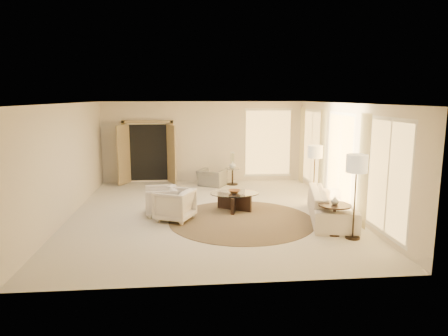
{
  "coord_description": "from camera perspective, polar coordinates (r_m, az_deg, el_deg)",
  "views": [
    {
      "loc": [
        -0.55,
        -9.93,
        2.95
      ],
      "look_at": [
        0.4,
        0.4,
        1.1
      ],
      "focal_mm": 32.0,
      "sensor_mm": 36.0,
      "label": 1
    }
  ],
  "objects": [
    {
      "name": "window_back_corner",
      "position": [
        14.26,
        6.32,
        3.61
      ],
      "size": [
        1.7,
        0.1,
        2.4
      ],
      "primitive_type": null,
      "color": "#FFC766",
      "rests_on": "room"
    },
    {
      "name": "side_vase",
      "position": [
        13.53,
        1.22,
        0.44
      ],
      "size": [
        0.3,
        0.3,
        0.24
      ],
      "primitive_type": "imported",
      "rotation": [
        0.0,
        0.0,
        0.37
      ],
      "color": "silver",
      "rests_on": "side_table"
    },
    {
      "name": "end_vase",
      "position": [
        8.96,
        15.58,
        -4.53
      ],
      "size": [
        0.19,
        0.19,
        0.18
      ],
      "primitive_type": "imported",
      "rotation": [
        0.0,
        0.0,
        0.13
      ],
      "color": "silver",
      "rests_on": "end_table"
    },
    {
      "name": "floor_lamp_near",
      "position": [
        11.13,
        12.87,
        1.9
      ],
      "size": [
        0.4,
        0.4,
        1.66
      ],
      "rotation": [
        0.0,
        0.0,
        0.2
      ],
      "color": "black",
      "rests_on": "room"
    },
    {
      "name": "floor_lamp_far",
      "position": [
        8.62,
        18.42,
        0.07
      ],
      "size": [
        0.43,
        0.43,
        1.79
      ],
      "rotation": [
        0.0,
        0.0,
        0.19
      ],
      "color": "black",
      "rests_on": "room"
    },
    {
      "name": "windows_right",
      "position": [
        10.92,
        16.3,
        1.27
      ],
      "size": [
        0.1,
        6.4,
        2.4
      ],
      "primitive_type": null,
      "color": "#FFC766",
      "rests_on": "room"
    },
    {
      "name": "area_rug",
      "position": [
        9.78,
        2.54,
        -7.42
      ],
      "size": [
        4.5,
        4.5,
        0.01
      ],
      "primitive_type": "cylinder",
      "rotation": [
        0.0,
        0.0,
        -0.34
      ],
      "color": "#3C2D1D",
      "rests_on": "room"
    },
    {
      "name": "armchair_left",
      "position": [
        10.24,
        -9.01,
        -4.45
      ],
      "size": [
        0.79,
        0.83,
        0.79
      ],
      "primitive_type": "imported",
      "rotation": [
        0.0,
        0.0,
        -1.48
      ],
      "color": "white",
      "rests_on": "room"
    },
    {
      "name": "side_table",
      "position": [
        13.59,
        1.22,
        -0.97
      ],
      "size": [
        0.48,
        0.48,
        0.56
      ],
      "rotation": [
        0.0,
        0.0,
        -0.17
      ],
      "color": "black",
      "rests_on": "room"
    },
    {
      "name": "end_table",
      "position": [
        9.03,
        15.49,
        -6.31
      ],
      "size": [
        0.7,
        0.7,
        0.66
      ],
      "rotation": [
        0.0,
        0.0,
        0.08
      ],
      "color": "black",
      "rests_on": "room"
    },
    {
      "name": "room",
      "position": [
        10.07,
        -2.06,
        1.23
      ],
      "size": [
        7.04,
        8.04,
        2.83
      ],
      "color": "beige",
      "rests_on": "ground"
    },
    {
      "name": "sofa",
      "position": [
        10.05,
        15.07,
        -5.16
      ],
      "size": [
        1.52,
        2.64,
        0.73
      ],
      "primitive_type": "imported",
      "rotation": [
        0.0,
        0.0,
        1.34
      ],
      "color": "white",
      "rests_on": "room"
    },
    {
      "name": "armchair_right",
      "position": [
        9.75,
        -7.07,
        -5.03
      ],
      "size": [
        1.03,
        1.06,
        0.83
      ],
      "primitive_type": "imported",
      "rotation": [
        0.0,
        0.0,
        -2.01
      ],
      "color": "white",
      "rests_on": "room"
    },
    {
      "name": "french_doors",
      "position": [
        13.95,
        -10.77,
        2.17
      ],
      "size": [
        1.95,
        0.66,
        2.16
      ],
      "color": "tan",
      "rests_on": "room"
    },
    {
      "name": "curtains_right",
      "position": [
        11.74,
        14.47,
        1.71
      ],
      "size": [
        0.06,
        5.2,
        2.6
      ],
      "primitive_type": null,
      "color": "beige",
      "rests_on": "room"
    },
    {
      "name": "coffee_table",
      "position": [
        10.53,
        1.5,
        -4.5
      ],
      "size": [
        1.68,
        1.68,
        0.47
      ],
      "rotation": [
        0.0,
        0.0,
        0.4
      ],
      "color": "black",
      "rests_on": "room"
    },
    {
      "name": "accent_chair",
      "position": [
        13.39,
        -1.74,
        -0.99
      ],
      "size": [
        1.02,
        0.9,
        0.75
      ],
      "primitive_type": "imported",
      "rotation": [
        0.0,
        0.0,
        2.64
      ],
      "color": "gray",
      "rests_on": "room"
    },
    {
      "name": "bowl",
      "position": [
        10.48,
        1.5,
        -3.37
      ],
      "size": [
        0.37,
        0.37,
        0.08
      ],
      "primitive_type": "imported",
      "rotation": [
        0.0,
        0.0,
        -0.16
      ],
      "color": "brown",
      "rests_on": "coffee_table"
    }
  ]
}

